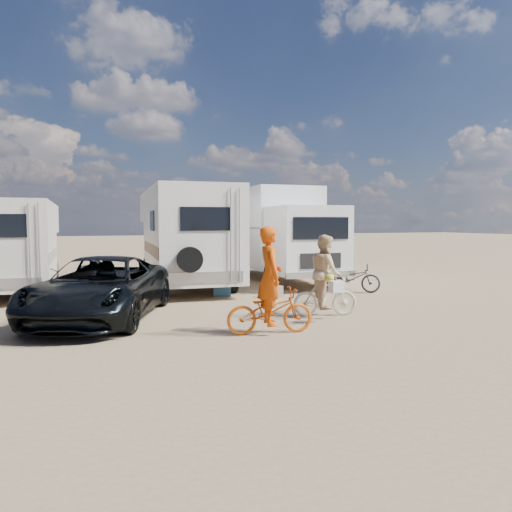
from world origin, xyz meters
name	(u,v)px	position (x,y,z in m)	size (l,w,h in m)	color
ground	(255,324)	(0.00, 0.00, 0.00)	(140.00, 140.00, 0.00)	#927757
rv_main	(185,238)	(0.15, 6.87, 1.63)	(2.47, 7.56, 3.26)	white
rv_left	(18,247)	(-5.06, 7.47, 1.39)	(2.15, 6.90, 2.79)	beige
box_truck	(280,234)	(3.81, 6.99, 1.72)	(2.45, 7.09, 3.45)	white
dark_suv	(100,288)	(-3.04, 1.74, 0.70)	(2.32, 5.04, 1.40)	black
bike_man	(270,311)	(-0.09, -0.97, 0.45)	(0.59, 1.70, 0.90)	#C34D0A
bike_woman	(325,297)	(1.83, 0.19, 0.45)	(0.42, 1.50, 0.90)	beige
rider_man	(270,285)	(-0.09, -0.97, 0.96)	(0.70, 0.46, 1.92)	#CD4709
rider_woman	(325,279)	(1.83, 0.19, 0.86)	(0.83, 0.65, 1.71)	#D7B689
bike_parked	(352,278)	(4.57, 3.27, 0.45)	(0.60, 1.71, 0.90)	#252724
cooler	(222,289)	(0.58, 4.05, 0.20)	(0.51, 0.37, 0.40)	#2A5480
crate	(273,292)	(1.86, 3.23, 0.17)	(0.42, 0.42, 0.34)	#815D48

